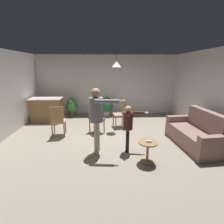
{
  "coord_description": "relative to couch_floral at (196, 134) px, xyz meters",
  "views": [
    {
      "loc": [
        -0.0,
        -4.44,
        2.15
      ],
      "look_at": [
        0.14,
        -0.27,
        1.0
      ],
      "focal_mm": 26.06,
      "sensor_mm": 36.0,
      "label": 1
    }
  ],
  "objects": [
    {
      "name": "ground",
      "position": [
        -2.51,
        0.26,
        -0.33
      ],
      "size": [
        7.68,
        7.68,
        0.0
      ],
      "primitive_type": "plane",
      "color": "gray"
    },
    {
      "name": "wall_back",
      "position": [
        -2.51,
        3.46,
        1.02
      ],
      "size": [
        6.4,
        0.1,
        2.7
      ],
      "primitive_type": "cube",
      "color": "silver",
      "rests_on": "ground"
    },
    {
      "name": "wall_right",
      "position": [
        0.69,
        0.26,
        1.02
      ],
      "size": [
        0.1,
        6.4,
        2.7
      ],
      "primitive_type": "cube",
      "color": "silver",
      "rests_on": "ground"
    },
    {
      "name": "couch_floral",
      "position": [
        0.0,
        0.0,
        0.0
      ],
      "size": [
        1.01,
        1.87,
        1.0
      ],
      "rotation": [
        0.0,
        0.0,
        1.66
      ],
      "color": "#8C6B60",
      "rests_on": "ground"
    },
    {
      "name": "kitchen_counter",
      "position": [
        -4.96,
        2.36,
        0.15
      ],
      "size": [
        1.26,
        0.66,
        0.95
      ],
      "color": "olive",
      "rests_on": "ground"
    },
    {
      "name": "side_table_by_couch",
      "position": [
        -1.58,
        -0.84,
        -0.0
      ],
      "size": [
        0.44,
        0.44,
        0.52
      ],
      "color": "#99754C",
      "rests_on": "ground"
    },
    {
      "name": "person_adult",
      "position": [
        -2.75,
        -0.32,
        0.71
      ],
      "size": [
        0.81,
        0.53,
        1.68
      ],
      "rotation": [
        0.0,
        0.0,
        -1.65
      ],
      "color": "tan",
      "rests_on": "ground"
    },
    {
      "name": "person_child",
      "position": [
        -1.96,
        -0.29,
        0.43
      ],
      "size": [
        0.65,
        0.35,
        1.23
      ],
      "rotation": [
        0.0,
        0.0,
        -1.72
      ],
      "color": "black",
      "rests_on": "ground"
    },
    {
      "name": "dining_chair_by_counter",
      "position": [
        -2.89,
        1.1,
        0.21
      ],
      "size": [
        0.58,
        0.58,
        1.0
      ],
      "rotation": [
        0.0,
        0.0,
        3.71
      ],
      "color": "#99754C",
      "rests_on": "ground"
    },
    {
      "name": "dining_chair_near_wall",
      "position": [
        -1.98,
        1.55,
        0.21
      ],
      "size": [
        0.5,
        0.5,
        1.0
      ],
      "rotation": [
        0.0,
        0.0,
        1.79
      ],
      "color": "#99754C",
      "rests_on": "ground"
    },
    {
      "name": "dining_chair_centre_back",
      "position": [
        -4.05,
        0.75,
        0.21
      ],
      "size": [
        0.47,
        0.47,
        1.0
      ],
      "rotation": [
        0.0,
        0.0,
        0.13
      ],
      "color": "#99754C",
      "rests_on": "ground"
    },
    {
      "name": "potted_plant_corner",
      "position": [
        -4.08,
        3.0,
        0.12
      ],
      "size": [
        0.53,
        0.53,
        0.81
      ],
      "color": "#4C4742",
      "rests_on": "ground"
    },
    {
      "name": "potted_plant_by_wall",
      "position": [
        -2.51,
        2.99,
        0.14
      ],
      "size": [
        0.56,
        0.56,
        0.85
      ],
      "color": "#B7B2AD",
      "rests_on": "ground"
    },
    {
      "name": "spare_remote_on_table",
      "position": [
        -1.56,
        -0.85,
        0.21
      ],
      "size": [
        0.13,
        0.05,
        0.04
      ],
      "primitive_type": "cube",
      "rotation": [
        0.0,
        0.0,
        1.44
      ],
      "color": "white",
      "rests_on": "side_table_by_couch"
    },
    {
      "name": "ceiling_light_pendant",
      "position": [
        -2.17,
        1.47,
        1.92
      ],
      "size": [
        0.32,
        0.32,
        0.55
      ],
      "color": "silver"
    }
  ]
}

